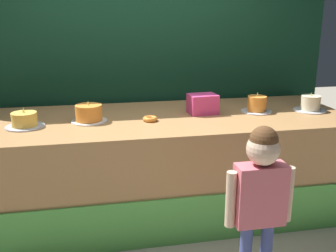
{
  "coord_description": "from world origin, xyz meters",
  "views": [
    {
      "loc": [
        -0.47,
        -2.7,
        1.79
      ],
      "look_at": [
        0.13,
        0.37,
        0.88
      ],
      "focal_mm": 41.93,
      "sensor_mm": 36.0,
      "label": 1
    }
  ],
  "objects_px": {
    "child_figure": "(260,189)",
    "cake_right": "(257,105)",
    "cake_center": "(89,114)",
    "donut": "(150,119)",
    "cake_far_right": "(310,104)",
    "cake_left": "(25,120)",
    "pink_box": "(203,104)"
  },
  "relations": [
    {
      "from": "cake_left",
      "to": "cake_far_right",
      "type": "relative_size",
      "value": 1.04
    },
    {
      "from": "cake_right",
      "to": "donut",
      "type": "bearing_deg",
      "value": -172.92
    },
    {
      "from": "cake_left",
      "to": "cake_center",
      "type": "relative_size",
      "value": 1.02
    },
    {
      "from": "child_figure",
      "to": "pink_box",
      "type": "bearing_deg",
      "value": 90.28
    },
    {
      "from": "cake_left",
      "to": "cake_right",
      "type": "relative_size",
      "value": 1.08
    },
    {
      "from": "cake_far_right",
      "to": "cake_right",
      "type": "bearing_deg",
      "value": 173.39
    },
    {
      "from": "child_figure",
      "to": "cake_far_right",
      "type": "distance_m",
      "value": 1.57
    },
    {
      "from": "child_figure",
      "to": "cake_center",
      "type": "distance_m",
      "value": 1.59
    },
    {
      "from": "child_figure",
      "to": "cake_far_right",
      "type": "height_order",
      "value": "child_figure"
    },
    {
      "from": "donut",
      "to": "cake_center",
      "type": "distance_m",
      "value": 0.52
    },
    {
      "from": "cake_center",
      "to": "donut",
      "type": "bearing_deg",
      "value": -9.27
    },
    {
      "from": "child_figure",
      "to": "cake_right",
      "type": "height_order",
      "value": "child_figure"
    },
    {
      "from": "cake_left",
      "to": "cake_right",
      "type": "bearing_deg",
      "value": 2.95
    },
    {
      "from": "donut",
      "to": "cake_right",
      "type": "height_order",
      "value": "cake_right"
    },
    {
      "from": "cake_left",
      "to": "donut",
      "type": "bearing_deg",
      "value": -1.21
    },
    {
      "from": "child_figure",
      "to": "cake_center",
      "type": "bearing_deg",
      "value": 130.42
    },
    {
      "from": "cake_center",
      "to": "cake_left",
      "type": "bearing_deg",
      "value": -173.1
    },
    {
      "from": "child_figure",
      "to": "cake_left",
      "type": "bearing_deg",
      "value": 143.35
    },
    {
      "from": "cake_left",
      "to": "cake_far_right",
      "type": "height_order",
      "value": "cake_far_right"
    },
    {
      "from": "donut",
      "to": "cake_left",
      "type": "xyz_separation_m",
      "value": [
        -1.02,
        0.02,
        0.03
      ]
    },
    {
      "from": "child_figure",
      "to": "pink_box",
      "type": "distance_m",
      "value": 1.31
    },
    {
      "from": "cake_far_right",
      "to": "pink_box",
      "type": "bearing_deg",
      "value": 174.24
    },
    {
      "from": "pink_box",
      "to": "cake_left",
      "type": "height_order",
      "value": "pink_box"
    },
    {
      "from": "pink_box",
      "to": "cake_far_right",
      "type": "relative_size",
      "value": 0.83
    },
    {
      "from": "pink_box",
      "to": "cake_far_right",
      "type": "height_order",
      "value": "same"
    },
    {
      "from": "pink_box",
      "to": "donut",
      "type": "height_order",
      "value": "pink_box"
    },
    {
      "from": "cake_left",
      "to": "cake_center",
      "type": "xyz_separation_m",
      "value": [
        0.51,
        0.06,
        0.01
      ]
    },
    {
      "from": "cake_left",
      "to": "cake_far_right",
      "type": "distance_m",
      "value": 2.54
    },
    {
      "from": "cake_left",
      "to": "cake_center",
      "type": "height_order",
      "value": "cake_center"
    },
    {
      "from": "pink_box",
      "to": "cake_far_right",
      "type": "bearing_deg",
      "value": -5.76
    },
    {
      "from": "cake_right",
      "to": "cake_far_right",
      "type": "relative_size",
      "value": 0.96
    },
    {
      "from": "cake_left",
      "to": "cake_center",
      "type": "bearing_deg",
      "value": 6.9
    }
  ]
}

